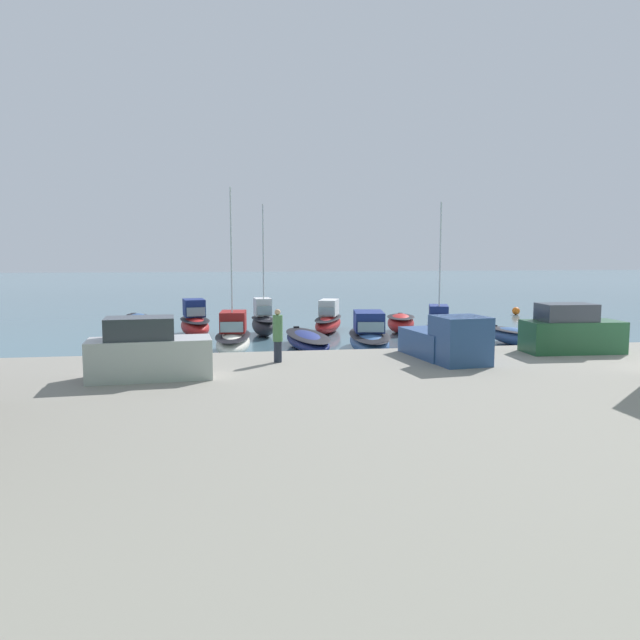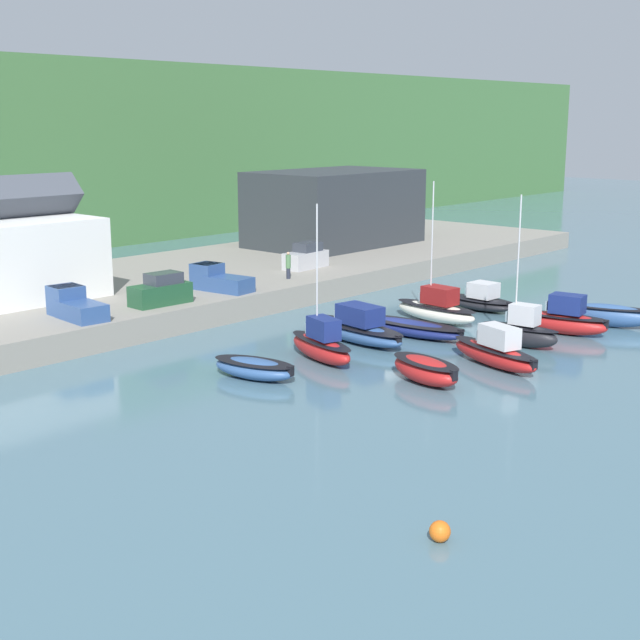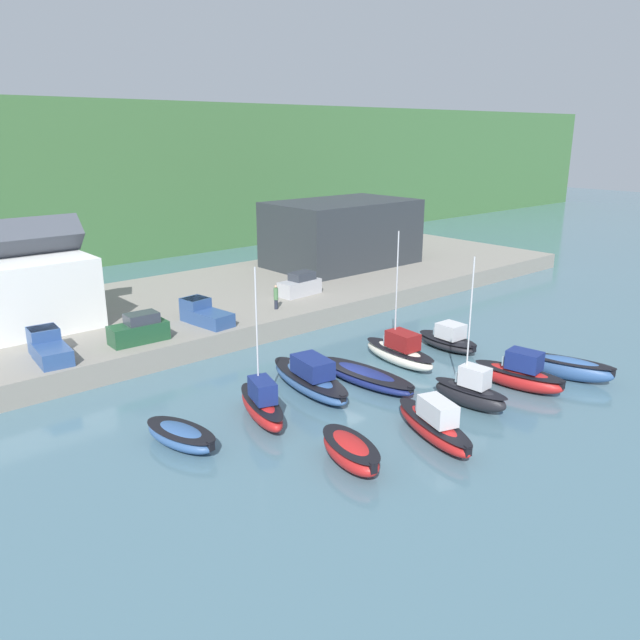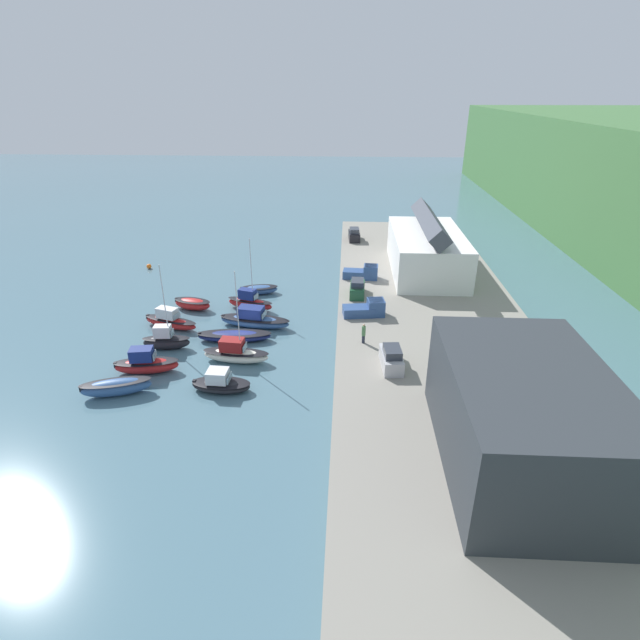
{
  "view_description": "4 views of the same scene",
  "coord_description": "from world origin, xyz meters",
  "px_view_note": "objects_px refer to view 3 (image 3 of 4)",
  "views": [
    {
      "loc": [
        6.54,
        37.83,
        6.13
      ],
      "look_at": [
        1.46,
        5.52,
        2.56
      ],
      "focal_mm": 35.0,
      "sensor_mm": 36.0,
      "label": 1
    },
    {
      "loc": [
        -45.49,
        -35.06,
        14.11
      ],
      "look_at": [
        -4.16,
        2.16,
        1.5
      ],
      "focal_mm": 50.0,
      "sensor_mm": 36.0,
      "label": 2
    },
    {
      "loc": [
        -27.12,
        -28.92,
        16.66
      ],
      "look_at": [
        3.58,
        6.44,
        2.44
      ],
      "focal_mm": 35.0,
      "sensor_mm": 36.0,
      "label": 3
    },
    {
      "loc": [
        50.22,
        11.24,
        25.81
      ],
      "look_at": [
        0.7,
        8.54,
        2.49
      ],
      "focal_mm": 28.0,
      "sensor_mm": 36.0,
      "label": 4
    }
  ],
  "objects_px": {
    "moored_boat_0": "(181,436)",
    "moored_boat_10": "(567,368)",
    "moored_boat_8": "(471,392)",
    "parked_car_1": "(300,285)",
    "moored_boat_6": "(351,451)",
    "moored_boat_1": "(262,405)",
    "moored_boat_4": "(400,352)",
    "moored_boat_7": "(434,425)",
    "moored_boat_5": "(448,340)",
    "moored_boat_9": "(519,374)",
    "pickup_truck_1": "(48,346)",
    "person_on_quay": "(276,297)",
    "moored_boat_2": "(310,379)",
    "parked_car_2": "(139,330)",
    "moored_boat_3": "(366,377)",
    "pickup_truck_0": "(203,313)"
  },
  "relations": [
    {
      "from": "moored_boat_7",
      "to": "parked_car_1",
      "type": "height_order",
      "value": "parked_car_1"
    },
    {
      "from": "moored_boat_0",
      "to": "pickup_truck_1",
      "type": "height_order",
      "value": "pickup_truck_1"
    },
    {
      "from": "moored_boat_6",
      "to": "moored_boat_9",
      "type": "xyz_separation_m",
      "value": [
        15.53,
        -0.15,
        0.24
      ]
    },
    {
      "from": "moored_boat_7",
      "to": "pickup_truck_1",
      "type": "relative_size",
      "value": 1.47
    },
    {
      "from": "moored_boat_9",
      "to": "parked_car_2",
      "type": "distance_m",
      "value": 27.17
    },
    {
      "from": "moored_boat_1",
      "to": "moored_boat_6",
      "type": "xyz_separation_m",
      "value": [
        0.41,
        -7.28,
        -0.25
      ]
    },
    {
      "from": "moored_boat_0",
      "to": "moored_boat_7",
      "type": "relative_size",
      "value": 0.76
    },
    {
      "from": "moored_boat_5",
      "to": "moored_boat_3",
      "type": "bearing_deg",
      "value": -172.79
    },
    {
      "from": "parked_car_1",
      "to": "moored_boat_2",
      "type": "bearing_deg",
      "value": 138.29
    },
    {
      "from": "moored_boat_2",
      "to": "pickup_truck_1",
      "type": "bearing_deg",
      "value": 142.05
    },
    {
      "from": "moored_boat_7",
      "to": "moored_boat_0",
      "type": "bearing_deg",
      "value": 160.56
    },
    {
      "from": "moored_boat_6",
      "to": "moored_boat_7",
      "type": "distance_m",
      "value": 5.56
    },
    {
      "from": "moored_boat_7",
      "to": "moored_boat_10",
      "type": "xyz_separation_m",
      "value": [
        14.1,
        -0.36,
        -0.07
      ]
    },
    {
      "from": "moored_boat_6",
      "to": "moored_boat_10",
      "type": "distance_m",
      "value": 19.61
    },
    {
      "from": "moored_boat_6",
      "to": "moored_boat_10",
      "type": "bearing_deg",
      "value": 10.8
    },
    {
      "from": "moored_boat_1",
      "to": "moored_boat_4",
      "type": "bearing_deg",
      "value": 21.42
    },
    {
      "from": "moored_boat_10",
      "to": "pickup_truck_1",
      "type": "distance_m",
      "value": 35.97
    },
    {
      "from": "moored_boat_2",
      "to": "parked_car_2",
      "type": "xyz_separation_m",
      "value": [
        -6.18,
        12.16,
        1.76
      ]
    },
    {
      "from": "parked_car_2",
      "to": "moored_boat_10",
      "type": "bearing_deg",
      "value": -134.26
    },
    {
      "from": "moored_boat_4",
      "to": "moored_boat_6",
      "type": "relative_size",
      "value": 1.87
    },
    {
      "from": "moored_boat_5",
      "to": "person_on_quay",
      "type": "xyz_separation_m",
      "value": [
        -6.99,
        13.36,
        2.08
      ]
    },
    {
      "from": "moored_boat_1",
      "to": "moored_boat_3",
      "type": "distance_m",
      "value": 8.64
    },
    {
      "from": "moored_boat_1",
      "to": "moored_boat_5",
      "type": "bearing_deg",
      "value": 19.41
    },
    {
      "from": "moored_boat_8",
      "to": "parked_car_1",
      "type": "distance_m",
      "value": 24.34
    },
    {
      "from": "moored_boat_5",
      "to": "moored_boat_7",
      "type": "distance_m",
      "value": 15.73
    },
    {
      "from": "moored_boat_3",
      "to": "moored_boat_4",
      "type": "distance_m",
      "value": 4.82
    },
    {
      "from": "moored_boat_0",
      "to": "moored_boat_4",
      "type": "height_order",
      "value": "moored_boat_4"
    },
    {
      "from": "moored_boat_1",
      "to": "moored_boat_3",
      "type": "height_order",
      "value": "moored_boat_1"
    },
    {
      "from": "moored_boat_5",
      "to": "parked_car_1",
      "type": "bearing_deg",
      "value": 100.39
    },
    {
      "from": "moored_boat_2",
      "to": "person_on_quay",
      "type": "height_order",
      "value": "person_on_quay"
    },
    {
      "from": "moored_boat_5",
      "to": "moored_boat_8",
      "type": "relative_size",
      "value": 0.59
    },
    {
      "from": "pickup_truck_1",
      "to": "pickup_truck_0",
      "type": "bearing_deg",
      "value": 5.71
    },
    {
      "from": "moored_boat_2",
      "to": "parked_car_2",
      "type": "distance_m",
      "value": 13.75
    },
    {
      "from": "moored_boat_8",
      "to": "pickup_truck_0",
      "type": "bearing_deg",
      "value": 101.32
    },
    {
      "from": "moored_boat_9",
      "to": "parked_car_1",
      "type": "bearing_deg",
      "value": 79.97
    },
    {
      "from": "moored_boat_0",
      "to": "moored_boat_1",
      "type": "height_order",
      "value": "moored_boat_1"
    },
    {
      "from": "moored_boat_5",
      "to": "moored_boat_6",
      "type": "distance_m",
      "value": 19.98
    },
    {
      "from": "moored_boat_7",
      "to": "moored_boat_9",
      "type": "bearing_deg",
      "value": 23.51
    },
    {
      "from": "moored_boat_2",
      "to": "person_on_quay",
      "type": "bearing_deg",
      "value": 70.38
    },
    {
      "from": "parked_car_1",
      "to": "parked_car_2",
      "type": "height_order",
      "value": "same"
    },
    {
      "from": "moored_boat_5",
      "to": "moored_boat_6",
      "type": "relative_size",
      "value": 1.06
    },
    {
      "from": "moored_boat_0",
      "to": "moored_boat_1",
      "type": "bearing_deg",
      "value": -14.32
    },
    {
      "from": "moored_boat_6",
      "to": "moored_boat_5",
      "type": "bearing_deg",
      "value": 38.47
    },
    {
      "from": "moored_boat_9",
      "to": "pickup_truck_1",
      "type": "distance_m",
      "value": 32.11
    },
    {
      "from": "moored_boat_0",
      "to": "moored_boat_10",
      "type": "xyz_separation_m",
      "value": [
        25.23,
        -8.97,
        0.23
      ]
    },
    {
      "from": "moored_boat_4",
      "to": "moored_boat_10",
      "type": "bearing_deg",
      "value": -50.38
    },
    {
      "from": "moored_boat_5",
      "to": "parked_car_2",
      "type": "relative_size",
      "value": 1.32
    },
    {
      "from": "moored_boat_0",
      "to": "moored_boat_10",
      "type": "distance_m",
      "value": 26.78
    },
    {
      "from": "pickup_truck_1",
      "to": "person_on_quay",
      "type": "bearing_deg",
      "value": 3.65
    },
    {
      "from": "moored_boat_2",
      "to": "moored_boat_4",
      "type": "bearing_deg",
      "value": 5.32
    }
  ]
}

